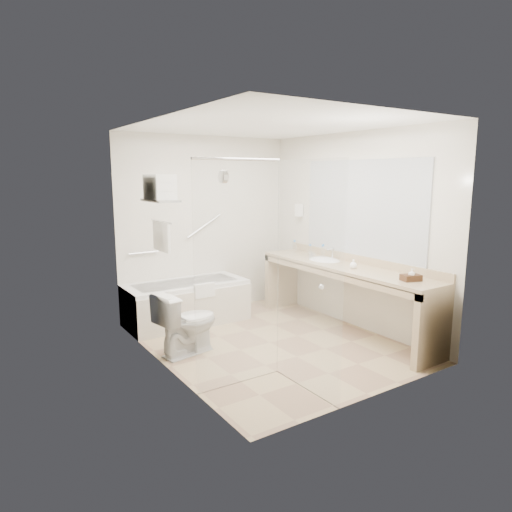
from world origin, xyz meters
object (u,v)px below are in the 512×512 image
toilet (187,323)px  water_bottle_left (323,253)px  amenity_basket (411,278)px  bathtub (187,302)px  vanity_counter (344,281)px

toilet → water_bottle_left: water_bottle_left is taller
toilet → amenity_basket: amenity_basket is taller
toilet → amenity_basket: size_ratio=3.59×
toilet → bathtub: bearing=-35.4°
vanity_counter → water_bottle_left: 0.52m
vanity_counter → amenity_basket: 1.04m
bathtub → amenity_basket: bearing=-57.6°
amenity_basket → water_bottle_left: size_ratio=0.96×
bathtub → vanity_counter: bearing=-42.4°
toilet → vanity_counter: bearing=-112.3°
vanity_counter → water_bottle_left: bearing=87.4°
bathtub → water_bottle_left: bearing=-32.0°
water_bottle_left → amenity_basket: bearing=-90.9°
vanity_counter → amenity_basket: vanity_counter is taller
bathtub → toilet: size_ratio=2.23×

